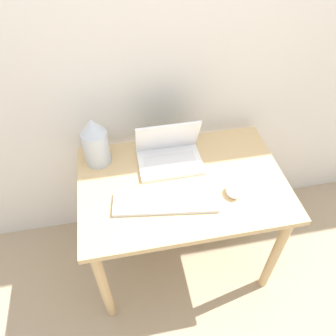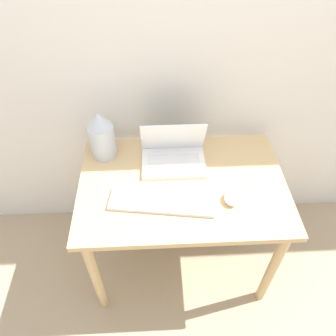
# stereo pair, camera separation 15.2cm
# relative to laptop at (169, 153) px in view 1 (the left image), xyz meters

# --- Properties ---
(ground_plane) EXTENTS (12.00, 12.00, 0.00)m
(ground_plane) POSITION_rel_laptop_xyz_m (0.04, -0.49, -0.75)
(ground_plane) COLOR tan
(wall_back) EXTENTS (6.00, 0.05, 2.50)m
(wall_back) POSITION_rel_laptop_xyz_m (0.04, 0.25, 0.50)
(wall_back) COLOR silver
(wall_back) RESTS_ON ground_plane
(desk) EXTENTS (1.01, 0.67, 0.70)m
(desk) POSITION_rel_laptop_xyz_m (0.04, -0.16, -0.15)
(desk) COLOR tan
(desk) RESTS_ON ground_plane
(laptop) EXTENTS (0.32, 0.22, 0.23)m
(laptop) POSITION_rel_laptop_xyz_m (0.00, 0.00, 0.00)
(laptop) COLOR white
(laptop) RESTS_ON desk
(keyboard) EXTENTS (0.49, 0.20, 0.02)m
(keyboard) POSITION_rel_laptop_xyz_m (-0.07, -0.28, -0.04)
(keyboard) COLOR silver
(keyboard) RESTS_ON desk
(mouse) EXTENTS (0.07, 0.09, 0.04)m
(mouse) POSITION_rel_laptop_xyz_m (0.25, -0.28, -0.03)
(mouse) COLOR white
(mouse) RESTS_ON desk
(vase) EXTENTS (0.13, 0.13, 0.27)m
(vase) POSITION_rel_laptop_xyz_m (-0.36, 0.06, 0.08)
(vase) COLOR silver
(vase) RESTS_ON desk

